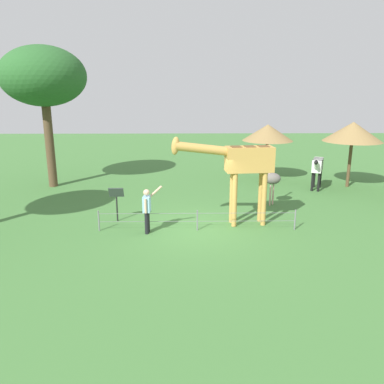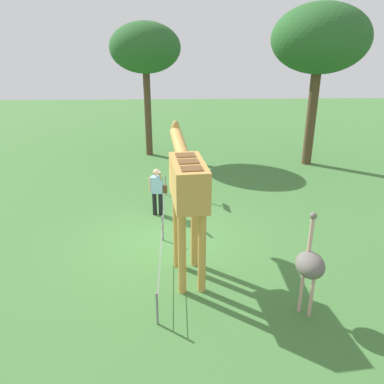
# 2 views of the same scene
# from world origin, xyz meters

# --- Properties ---
(ground_plane) EXTENTS (60.00, 60.00, 0.00)m
(ground_plane) POSITION_xyz_m (0.00, 0.00, 0.00)
(ground_plane) COLOR #427538
(giraffe) EXTENTS (3.72, 0.87, 3.32)m
(giraffe) POSITION_xyz_m (-1.59, -0.46, 2.29)
(giraffe) COLOR #C69347
(giraffe) RESTS_ON ground_plane
(visitor) EXTENTS (0.68, 0.59, 1.68)m
(visitor) POSITION_xyz_m (1.75, 0.39, 0.90)
(visitor) COLOR black
(visitor) RESTS_ON ground_plane
(zebra) EXTENTS (1.01, 1.77, 1.66)m
(zebra) POSITION_xyz_m (-6.09, -5.42, 1.16)
(zebra) COLOR black
(zebra) RESTS_ON ground_plane
(ostrich) EXTENTS (0.70, 0.56, 2.25)m
(ostrich) POSITION_xyz_m (-3.30, -2.85, 1.18)
(ostrich) COLOR #CC9E93
(ostrich) RESTS_ON ground_plane
(shade_hut_near) EXTENTS (2.90, 2.90, 3.30)m
(shade_hut_near) POSITION_xyz_m (-7.93, -6.03, 2.81)
(shade_hut_near) COLOR brown
(shade_hut_near) RESTS_ON ground_plane
(shade_hut_far) EXTENTS (2.72, 2.72, 3.04)m
(shade_hut_far) POSITION_xyz_m (-4.03, -7.67, 2.59)
(shade_hut_far) COLOR brown
(shade_hut_far) RESTS_ON ground_plane
(tree_east) EXTENTS (4.11, 4.11, 6.91)m
(tree_east) POSITION_xyz_m (7.26, -6.36, 5.42)
(tree_east) COLOR brown
(tree_east) RESTS_ON ground_plane
(info_sign) EXTENTS (0.56, 0.21, 1.32)m
(info_sign) POSITION_xyz_m (3.03, -0.88, 0.95)
(info_sign) COLOR black
(info_sign) RESTS_ON ground_plane
(wire_fence) EXTENTS (7.05, 0.05, 0.75)m
(wire_fence) POSITION_xyz_m (0.00, 0.19, 0.40)
(wire_fence) COLOR slate
(wire_fence) RESTS_ON ground_plane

